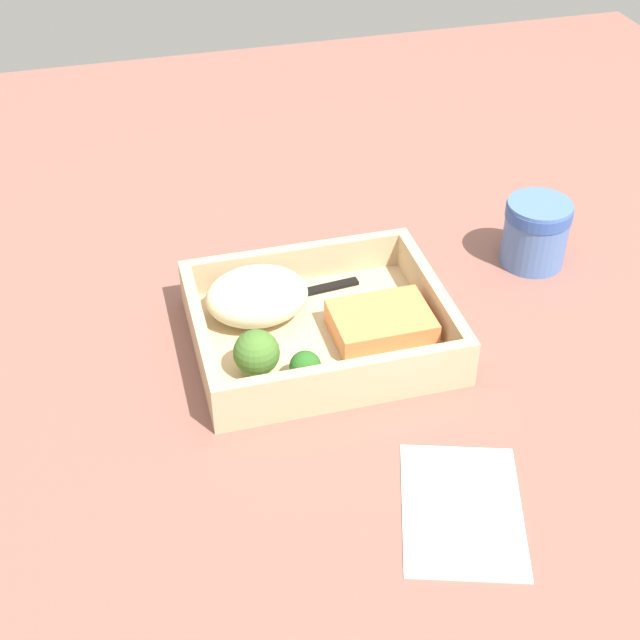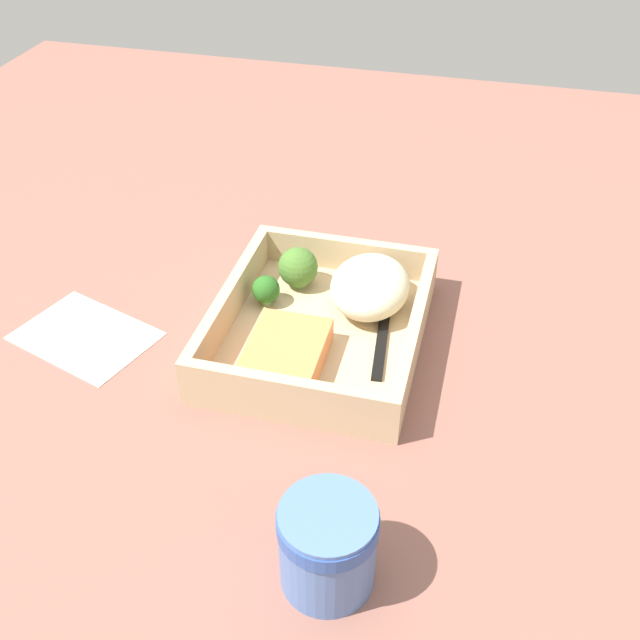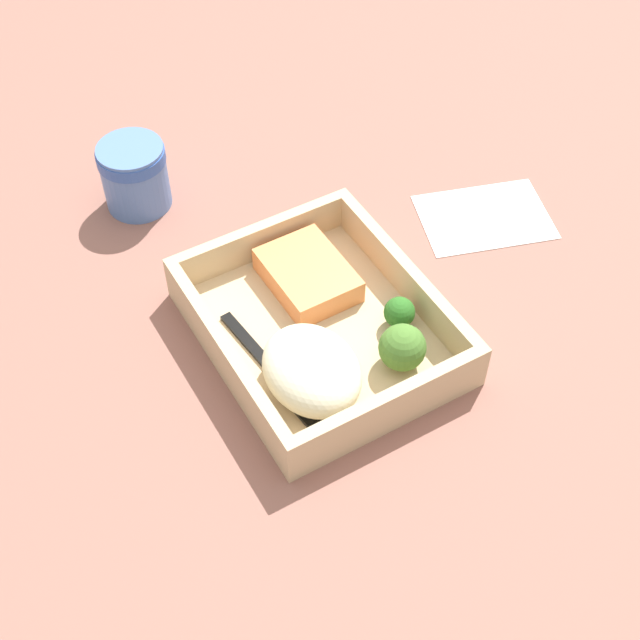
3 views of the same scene
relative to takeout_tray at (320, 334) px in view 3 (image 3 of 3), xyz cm
name	(u,v)px [view 3 (image 3 of 3)]	position (x,y,z in cm)	size (l,w,h in cm)	color
ground_plane	(320,344)	(0.00, 0.00, -1.60)	(160.00, 160.00, 2.00)	#87574B
takeout_tray	(320,334)	(0.00, 0.00, 0.00)	(25.45, 21.06, 1.20)	tan
tray_rim	(320,317)	(0.00, 0.00, 2.59)	(25.45, 21.06, 3.99)	tan
salmon_fillet	(308,275)	(-5.85, 1.98, 1.95)	(9.88, 7.41, 2.70)	#EE8549
mashed_potatoes	(312,370)	(5.58, -4.13, 3.23)	(10.61, 8.49, 5.27)	beige
broccoli_floret_1	(402,348)	(7.44, 4.47, 3.01)	(4.49, 4.49, 4.73)	#749E5B
broccoli_floret_2	(399,313)	(3.29, 6.94, 2.41)	(3.06, 3.06, 3.41)	#7DA867
fork	(275,373)	(2.58, -6.32, 0.82)	(15.89, 3.26, 0.44)	black
paper_cup	(134,173)	(-27.25, -7.60, 3.72)	(7.43, 7.43, 7.76)	#4F72B5
receipt_slip	(484,217)	(-5.69, 24.45, -0.48)	(9.97, 14.14, 0.24)	white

